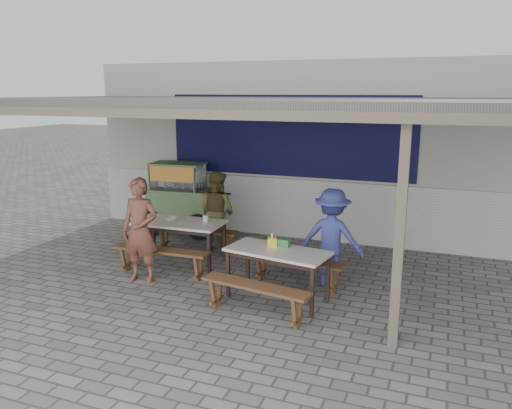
{
  "coord_description": "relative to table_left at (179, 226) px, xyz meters",
  "views": [
    {
      "loc": [
        2.77,
        -6.49,
        2.92
      ],
      "look_at": [
        -0.06,
        0.9,
        1.12
      ],
      "focal_mm": 35.0,
      "sensor_mm": 36.0,
      "label": 1
    }
  ],
  "objects": [
    {
      "name": "condiment_jar",
      "position": [
        0.43,
        0.17,
        0.13
      ],
      "size": [
        0.09,
        0.09,
        0.1
      ],
      "primitive_type": "cylinder",
      "color": "silver",
      "rests_on": "table_left"
    },
    {
      "name": "bench_right_street",
      "position": [
        1.97,
        -1.5,
        -0.34
      ],
      "size": [
        1.56,
        0.53,
        0.45
      ],
      "rotation": [
        0.0,
        0.0,
        -0.16
      ],
      "color": "brown",
      "rests_on": "ground"
    },
    {
      "name": "patron_wall_side",
      "position": [
        0.3,
        0.9,
        0.08
      ],
      "size": [
        0.86,
        0.76,
        1.5
      ],
      "primitive_type": "imported",
      "rotation": [
        0.0,
        0.0,
        2.85
      ],
      "color": "brown",
      "rests_on": "ground"
    },
    {
      "name": "table_left",
      "position": [
        0.0,
        0.0,
        0.0
      ],
      "size": [
        1.55,
        0.82,
        0.75
      ],
      "rotation": [
        0.0,
        0.0,
        0.03
      ],
      "color": "silver",
      "rests_on": "ground"
    },
    {
      "name": "bench_right_wall",
      "position": [
        2.18,
        -0.27,
        -0.34
      ],
      "size": [
        1.56,
        0.53,
        0.45
      ],
      "rotation": [
        0.0,
        0.0,
        -0.16
      ],
      "color": "brown",
      "rests_on": "ground"
    },
    {
      "name": "patron_street_side",
      "position": [
        -0.15,
        -0.93,
        0.15
      ],
      "size": [
        0.62,
        0.42,
        1.64
      ],
      "primitive_type": "imported",
      "rotation": [
        0.0,
        0.0,
        0.05
      ],
      "color": "brown",
      "rests_on": "ground"
    },
    {
      "name": "bench_left_street",
      "position": [
        0.02,
        -0.63,
        -0.33
      ],
      "size": [
        1.63,
        0.33,
        0.45
      ],
      "rotation": [
        0.0,
        0.0,
        0.03
      ],
      "color": "brown",
      "rests_on": "ground"
    },
    {
      "name": "tissue_box",
      "position": [
        1.95,
        -0.75,
        0.14
      ],
      "size": [
        0.17,
        0.17,
        0.13
      ],
      "primitive_type": "cube",
      "rotation": [
        0.0,
        0.0,
        0.36
      ],
      "color": "yellow",
      "rests_on": "table_right"
    },
    {
      "name": "ground",
      "position": [
        1.41,
        -0.72,
        -0.68
      ],
      "size": [
        60.0,
        60.0,
        0.0
      ],
      "primitive_type": "plane",
      "color": "slate",
      "rests_on": "ground"
    },
    {
      "name": "back_wall",
      "position": [
        1.41,
        2.85,
        1.05
      ],
      "size": [
        9.0,
        1.28,
        3.5
      ],
      "color": "#B7B5A4",
      "rests_on": "ground"
    },
    {
      "name": "warung_roof",
      "position": [
        1.42,
        0.17,
        2.04
      ],
      "size": [
        9.0,
        4.21,
        2.81
      ],
      "color": "#544D48",
      "rests_on": "ground"
    },
    {
      "name": "donation_box",
      "position": [
        2.11,
        -0.71,
        0.13
      ],
      "size": [
        0.17,
        0.12,
        0.11
      ],
      "primitive_type": "cube",
      "rotation": [
        0.0,
        0.0,
        -0.02
      ],
      "color": "#316F3F",
      "rests_on": "table_right"
    },
    {
      "name": "table_right",
      "position": [
        2.07,
        -0.88,
        -0.0
      ],
      "size": [
        1.52,
        0.89,
        0.75
      ],
      "rotation": [
        0.0,
        0.0,
        -0.16
      ],
      "color": "silver",
      "rests_on": "ground"
    },
    {
      "name": "vendor_cart",
      "position": [
        -0.91,
        1.66,
        0.13
      ],
      "size": [
        1.84,
        0.83,
        1.49
      ],
      "rotation": [
        0.0,
        0.0,
        0.08
      ],
      "color": "#69895B",
      "rests_on": "ground"
    },
    {
      "name": "condiment_bowl",
      "position": [
        -0.17,
        0.05,
        0.1
      ],
      "size": [
        0.23,
        0.23,
        0.04
      ],
      "primitive_type": "imported",
      "rotation": [
        0.0,
        0.0,
        -0.4
      ],
      "color": "white",
      "rests_on": "table_left"
    },
    {
      "name": "patron_right_table",
      "position": [
        2.65,
        -0.01,
        0.08
      ],
      "size": [
        0.98,
        0.58,
        1.5
      ],
      "primitive_type": "imported",
      "rotation": [
        0.0,
        0.0,
        3.11
      ],
      "color": "#383F8E",
      "rests_on": "ground"
    },
    {
      "name": "bench_left_wall",
      "position": [
        -0.02,
        0.63,
        -0.33
      ],
      "size": [
        1.63,
        0.33,
        0.45
      ],
      "rotation": [
        0.0,
        0.0,
        0.03
      ],
      "color": "brown",
      "rests_on": "ground"
    }
  ]
}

